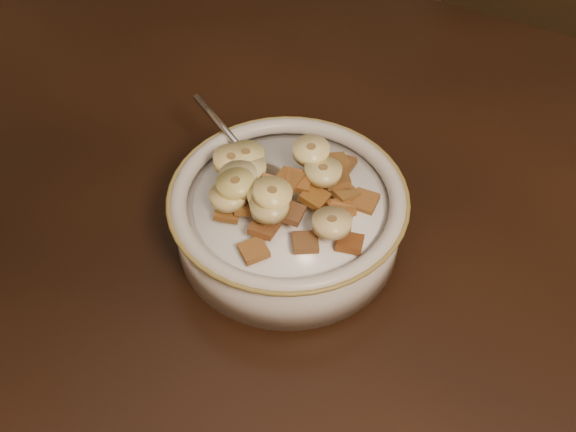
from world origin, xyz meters
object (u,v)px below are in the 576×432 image
at_px(table, 473,354).
at_px(spoon, 266,179).
at_px(cereal_bowl, 288,221).
at_px(chair, 551,127).

relative_size(table, spoon, 30.49).
bearing_deg(table, cereal_bowl, 172.24).
relative_size(table, chair, 1.33).
distance_m(chair, spoon, 0.62).
bearing_deg(spoon, table, 105.34).
xyz_separation_m(table, spoon, (-0.21, 0.05, 0.07)).
relative_size(cereal_bowl, spoon, 4.17).
relative_size(table, cereal_bowl, 7.32).
bearing_deg(chair, spoon, -117.43).
distance_m(chair, cereal_bowl, 0.61).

